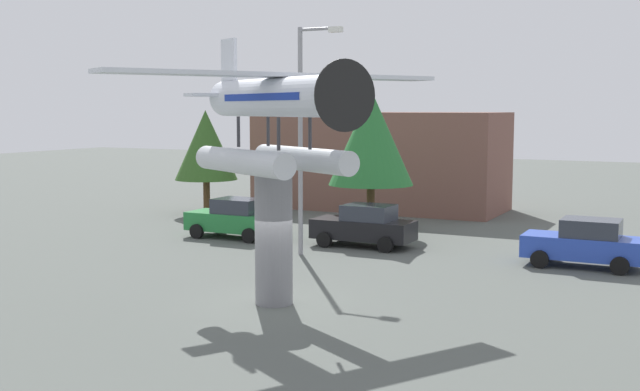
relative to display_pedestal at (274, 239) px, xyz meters
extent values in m
plane|color=#515651|center=(0.00, 0.00, -1.93)|extent=(140.00, 140.00, 0.00)
cylinder|color=slate|center=(0.00, 0.00, 0.00)|extent=(1.10, 1.10, 3.86)
cylinder|color=silver|center=(-0.51, -0.86, 2.28)|extent=(4.48, 3.05, 0.70)
cylinder|color=#333338|center=(0.78, -1.04, 3.08)|extent=(0.14, 0.14, 0.90)
cylinder|color=#333338|center=(-1.29, 0.18, 3.08)|extent=(0.14, 0.14, 0.90)
cylinder|color=silver|center=(0.51, 0.86, 2.28)|extent=(4.48, 3.05, 0.70)
cylinder|color=#333338|center=(1.29, -0.18, 3.08)|extent=(0.14, 0.14, 0.90)
cylinder|color=#333338|center=(-0.78, 1.04, 3.08)|extent=(0.14, 0.14, 0.90)
cylinder|color=silver|center=(0.00, 0.00, 4.08)|extent=(5.89, 4.11, 1.10)
cube|color=#193399|center=(0.17, -0.10, 4.08)|extent=(4.31, 3.20, 0.20)
cone|color=#262628|center=(2.79, -1.66, 4.08)|extent=(1.05, 1.11, 0.88)
cylinder|color=black|center=(3.14, -1.87, 4.08)|extent=(0.95, 1.57, 1.80)
cube|color=silver|center=(0.34, -0.20, 4.69)|extent=(6.26, 9.50, 0.12)
cube|color=silver|center=(-2.41, 1.43, 4.18)|extent=(2.03, 2.76, 0.10)
cube|color=silver|center=(-2.41, 1.43, 5.28)|extent=(0.83, 0.56, 1.30)
cube|color=#237A38|center=(-7.51, 9.45, -1.21)|extent=(4.20, 1.70, 0.80)
cube|color=#2D333D|center=(-7.26, 9.45, -0.49)|extent=(2.00, 1.56, 0.64)
cylinder|color=black|center=(-8.86, 10.35, -1.61)|extent=(0.64, 0.22, 0.64)
cylinder|color=black|center=(-8.86, 8.55, -1.61)|extent=(0.64, 0.22, 0.64)
cylinder|color=black|center=(-6.16, 10.35, -1.61)|extent=(0.64, 0.22, 0.64)
cylinder|color=black|center=(-6.16, 8.55, -1.61)|extent=(0.64, 0.22, 0.64)
cube|color=black|center=(-1.50, 9.97, -1.21)|extent=(4.20, 1.70, 0.80)
cube|color=#2D333D|center=(-1.25, 9.97, -0.49)|extent=(2.00, 1.56, 0.64)
cylinder|color=black|center=(-2.85, 10.87, -1.61)|extent=(0.64, 0.22, 0.64)
cylinder|color=black|center=(-2.85, 9.07, -1.61)|extent=(0.64, 0.22, 0.64)
cylinder|color=black|center=(-0.15, 10.87, -1.61)|extent=(0.64, 0.22, 0.64)
cylinder|color=black|center=(-0.15, 9.07, -1.61)|extent=(0.64, 0.22, 0.64)
cube|color=#2847B7|center=(7.28, 9.65, -1.21)|extent=(4.20, 1.70, 0.80)
cube|color=#2D333D|center=(7.53, 9.65, -0.49)|extent=(2.00, 1.56, 0.64)
cylinder|color=black|center=(5.93, 10.55, -1.61)|extent=(0.64, 0.22, 0.64)
cylinder|color=black|center=(5.93, 8.75, -1.61)|extent=(0.64, 0.22, 0.64)
cylinder|color=black|center=(8.63, 10.55, -1.61)|extent=(0.64, 0.22, 0.64)
cylinder|color=black|center=(8.63, 8.75, -1.61)|extent=(0.64, 0.22, 0.64)
cylinder|color=gray|center=(-2.99, 7.26, 2.45)|extent=(0.18, 0.18, 8.77)
cylinder|color=gray|center=(-2.19, 7.26, 6.74)|extent=(1.60, 0.12, 0.12)
cube|color=silver|center=(-1.49, 7.26, 6.69)|extent=(0.50, 0.28, 0.20)
cube|color=brown|center=(-5.71, 22.00, 0.81)|extent=(13.89, 5.64, 5.49)
cylinder|color=brown|center=(-13.01, 15.29, -0.98)|extent=(0.36, 0.36, 1.90)
cone|color=#335B23|center=(-13.01, 15.29, 1.83)|extent=(3.35, 3.35, 3.72)
cylinder|color=brown|center=(-2.37, 12.79, -0.78)|extent=(0.36, 0.36, 2.29)
cone|color=#287033|center=(-2.37, 12.79, 2.47)|extent=(3.79, 3.79, 4.21)
camera|label=1|loc=(11.32, -19.55, 3.76)|focal=44.14mm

